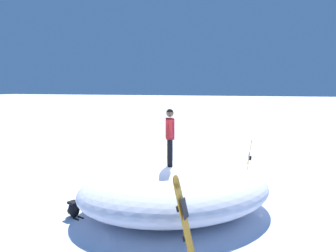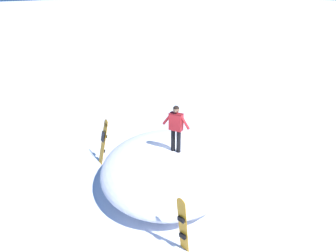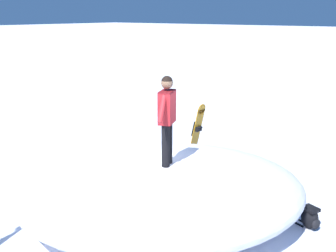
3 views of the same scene
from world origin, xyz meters
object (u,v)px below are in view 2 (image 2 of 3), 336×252
Objects in this scene: snowboarder_standing at (176,125)px; snowboard_secondary_upright at (104,141)px; snowboard_primary_upright at (182,224)px; backpack_near at (192,143)px.

snowboarder_standing is 0.93× the size of snowboard_secondary_upright.
snowboard_primary_upright is (-1.89, -2.49, -1.25)m from snowboarder_standing.
snowboard_secondary_upright is at bearing 113.93° from snowboarder_standing.
backpack_near is (2.14, 1.48, -1.91)m from snowboarder_standing.
backpack_near is (4.03, 3.98, -0.66)m from snowboard_primary_upright.
snowboarder_standing is at bearing -66.07° from snowboard_secondary_upright.
snowboard_primary_upright reaches higher than backpack_near.
snowboard_primary_upright is at bearing -97.50° from snowboard_secondary_upright.
snowboarder_standing reaches higher than backpack_near.
snowboard_secondary_upright is at bearing 159.82° from backpack_near.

